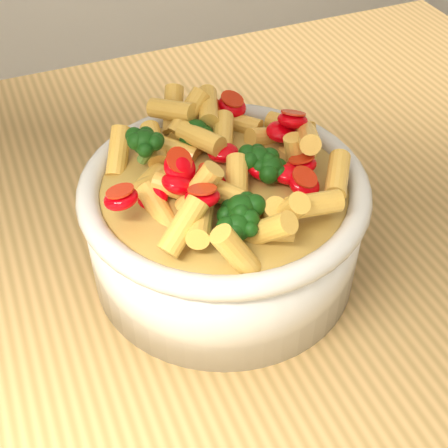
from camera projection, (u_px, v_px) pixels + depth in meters
name	position (u px, v px, depth m)	size (l,w,h in m)	color
table	(166.00, 316.00, 0.68)	(1.20, 0.80, 0.90)	tan
serving_bowl	(224.00, 223.00, 0.56)	(0.25, 0.25, 0.11)	silver
pasta_salad	(224.00, 163.00, 0.52)	(0.20, 0.20, 0.04)	#FFC350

